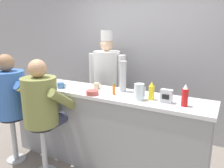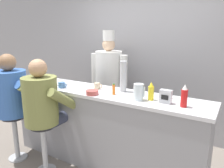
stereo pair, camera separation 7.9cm
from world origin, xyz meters
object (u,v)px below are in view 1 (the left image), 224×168
Objects in this scene: water_pitcher_clear at (139,92)px; diner_seated_blue at (12,96)px; mustard_bottle_yellow at (151,91)px; cup_stack_steel at (123,76)px; coffee_mug_blue at (61,85)px; breakfast_plate at (60,84)px; napkin_dispenser_chrome at (166,96)px; ketchup_bottle_red at (185,96)px; coffee_mug_tan at (97,86)px; cook_in_whites_near at (107,78)px; hot_sauce_bottle_orange at (114,89)px; cereal_bowl at (92,93)px; diner_seated_olive at (43,104)px.

water_pitcher_clear is 0.12× the size of diner_seated_blue.
cup_stack_steel is at bearing 160.49° from mustard_bottle_yellow.
diner_seated_blue reaches higher than coffee_mug_blue.
diner_seated_blue is (-1.79, -0.47, -0.19)m from mustard_bottle_yellow.
breakfast_plate is 1.52× the size of napkin_dispenser_chrome.
ketchup_bottle_red is 1.13× the size of mustard_bottle_yellow.
coffee_mug_tan is 0.07× the size of cook_in_whites_near.
mustard_bottle_yellow reaches higher than breakfast_plate.
cook_in_whites_near is (-0.34, 0.83, -0.09)m from coffee_mug_tan.
napkin_dispenser_chrome is at bearing 173.44° from ketchup_bottle_red.
water_pitcher_clear is 1.42m from cook_in_whites_near.
ketchup_bottle_red is 0.20m from napkin_dispenser_chrome.
water_pitcher_clear is at bearing -44.72° from cook_in_whites_near.
cup_stack_steel is at bearing 6.49° from breakfast_plate.
cook_in_whites_near is at bearing 135.28° from water_pitcher_clear.
coffee_mug_tan is at bearing 160.16° from hot_sauce_bottle_orange.
coffee_mug_blue is at bearing -96.56° from cook_in_whites_near.
coffee_mug_tan is at bearing 166.61° from water_pitcher_clear.
breakfast_plate is at bearing 163.41° from cereal_bowl.
cook_in_whites_near reaches higher than cup_stack_steel.
breakfast_plate is 0.56m from diner_seated_olive.
ketchup_bottle_red is at bearing -32.85° from cook_in_whites_near.
cook_in_whites_near is (-1.49, 0.96, -0.16)m from ketchup_bottle_red.
coffee_mug_tan is at bearing 52.52° from diner_seated_olive.
diner_seated_olive is at bearing -161.96° from napkin_dispenser_chrome.
diner_seated_olive is (0.02, -0.37, -0.15)m from coffee_mug_blue.
cup_stack_steel is 1.06m from cook_in_whites_near.
napkin_dispenser_chrome is 2.02m from diner_seated_blue.
hot_sauce_bottle_orange is 0.08× the size of cook_in_whites_near.
diner_seated_olive is at bearing -71.27° from breakfast_plate.
coffee_mug_blue is (-0.55, 0.06, 0.01)m from cereal_bowl.
diner_seated_blue reaches higher than hot_sauce_bottle_orange.
mustard_bottle_yellow is 0.71m from cereal_bowl.
hot_sauce_bottle_orange is 0.09× the size of diner_seated_blue.
cook_in_whites_near is at bearing 124.68° from hot_sauce_bottle_orange.
mustard_bottle_yellow is at bearing -39.36° from cook_in_whites_near.
diner_seated_blue is at bearing -150.92° from coffee_mug_tan.
coffee_mug_blue is 0.49m from coffee_mug_tan.
breakfast_plate is (-1.39, 0.05, -0.08)m from mustard_bottle_yellow.
mustard_bottle_yellow is at bearing 173.24° from ketchup_bottle_red.
coffee_mug_tan reaches higher than coffee_mug_blue.
water_pitcher_clear is 1.22× the size of cereal_bowl.
diner_seated_blue is at bearing -165.19° from mustard_bottle_yellow.
mustard_bottle_yellow is 0.14× the size of diner_seated_blue.
napkin_dispenser_chrome is 0.10× the size of diner_seated_olive.
cup_stack_steel reaches higher than ketchup_bottle_red.
cup_stack_steel is 1.05m from diner_seated_olive.
water_pitcher_clear is 1.12m from coffee_mug_blue.
water_pitcher_clear is 1.36× the size of coffee_mug_blue.
napkin_dispenser_chrome is (1.42, 0.09, 0.03)m from coffee_mug_blue.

